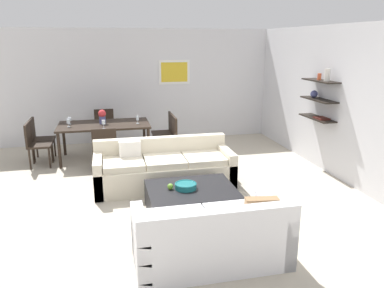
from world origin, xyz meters
name	(u,v)px	position (x,y,z in m)	size (l,w,h in m)	color
ground_plane	(175,192)	(0.00, 0.00, 0.00)	(18.00, 18.00, 0.00)	#BCB29E
back_wall_unit	(161,85)	(0.30, 3.53, 1.35)	(8.40, 0.09, 2.70)	silver
right_wall_shelf_unit	(327,99)	(3.03, 0.60, 1.35)	(0.34, 8.20, 2.70)	silver
sofa_beige	(164,169)	(-0.13, 0.34, 0.29)	(2.32, 0.90, 0.78)	beige
loveseat_white	(211,237)	(0.04, -2.06, 0.29)	(1.70, 0.90, 0.78)	white
coffee_table	(191,201)	(0.10, -0.81, 0.19)	(1.25, 1.02, 0.38)	black
decorative_bowl	(186,186)	(0.01, -0.81, 0.43)	(0.31, 0.31, 0.09)	#19666B
apple_on_coffee_table	(170,186)	(-0.20, -0.78, 0.42)	(0.08, 0.08, 0.08)	#669E2D
dining_table	(104,127)	(-1.10, 2.14, 0.69)	(1.85, 1.03, 0.75)	black
dining_chair_foot	(105,147)	(-1.10, 1.22, 0.50)	(0.44, 0.44, 0.88)	black
dining_chair_head	(105,126)	(-1.10, 3.06, 0.50)	(0.44, 0.44, 0.88)	black
dining_chair_left_near	(35,142)	(-2.43, 1.91, 0.50)	(0.44, 0.44, 0.88)	black
dining_chair_right_far	(166,130)	(0.24, 2.37, 0.50)	(0.44, 0.44, 0.88)	black
dining_chair_left_far	(39,136)	(-2.43, 2.37, 0.50)	(0.44, 0.44, 0.88)	black
dining_chair_right_near	(169,135)	(0.24, 1.91, 0.50)	(0.44, 0.44, 0.88)	black
wine_glass_right_near	(137,118)	(-0.41, 2.01, 0.86)	(0.06, 0.06, 0.16)	silver
wine_glass_left_near	(68,122)	(-1.78, 2.01, 0.86)	(0.07, 0.07, 0.16)	silver
wine_glass_head	(104,115)	(-1.10, 2.59, 0.86)	(0.07, 0.07, 0.16)	silver
wine_glass_foot	(104,122)	(-1.10, 1.69, 0.87)	(0.07, 0.07, 0.17)	silver
wine_glass_left_far	(69,119)	(-1.78, 2.27, 0.85)	(0.07, 0.07, 0.14)	silver
centerpiece_vase	(102,116)	(-1.12, 2.17, 0.91)	(0.16, 0.16, 0.29)	#4C518C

